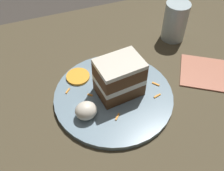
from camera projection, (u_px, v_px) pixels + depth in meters
name	position (u px, v px, depth m)	size (l,w,h in m)	color
ground_plane	(112.00, 100.00, 0.67)	(6.00, 6.00, 0.00)	#38332D
dining_table	(112.00, 97.00, 0.66)	(1.33, 0.80, 0.02)	#4C422D
plate	(112.00, 97.00, 0.64)	(0.29, 0.29, 0.01)	gray
cake_slice	(119.00, 78.00, 0.60)	(0.11, 0.09, 0.10)	brown
cream_dollop	(86.00, 111.00, 0.58)	(0.05, 0.04, 0.04)	silver
orange_garnish	(78.00, 76.00, 0.67)	(0.06, 0.06, 0.01)	orange
carrot_shreds_scatter	(122.00, 96.00, 0.63)	(0.23, 0.13, 0.00)	orange
drinking_glass	(175.00, 24.00, 0.77)	(0.07, 0.07, 0.12)	silver
menu_card	(222.00, 75.00, 0.69)	(0.12, 0.22, 0.00)	#B2664C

